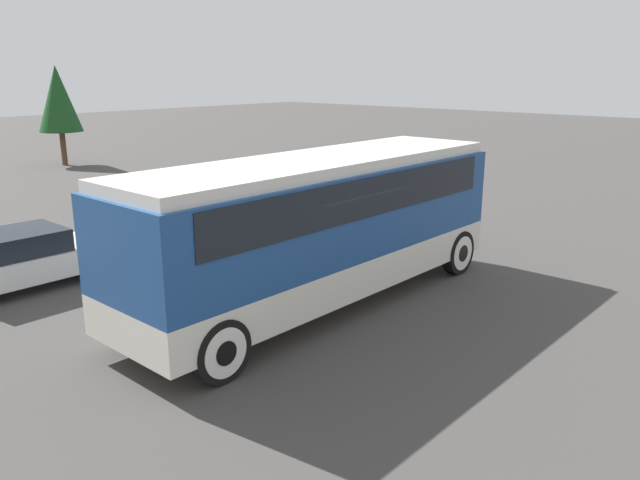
{
  "coord_description": "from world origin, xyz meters",
  "views": [
    {
      "loc": [
        -9.2,
        -8.27,
        4.8
      ],
      "look_at": [
        0.0,
        0.0,
        1.4
      ],
      "focal_mm": 35.0,
      "sensor_mm": 36.0,
      "label": 1
    }
  ],
  "objects": [
    {
      "name": "tour_bus",
      "position": [
        0.1,
        -0.0,
        1.87
      ],
      "size": [
        9.21,
        2.54,
        3.11
      ],
      "color": "silver",
      "rests_on": "ground_plane"
    },
    {
      "name": "parked_car_mid",
      "position": [
        -3.81,
        5.75,
        0.66
      ],
      "size": [
        4.34,
        1.8,
        1.31
      ],
      "color": "silver",
      "rests_on": "ground_plane"
    },
    {
      "name": "parked_car_near",
      "position": [
        4.45,
        7.8,
        0.74
      ],
      "size": [
        4.54,
        1.86,
        1.48
      ],
      "color": "#7A6B5B",
      "rests_on": "ground_plane"
    },
    {
      "name": "tree_left",
      "position": [
        5.88,
        23.03,
        3.34
      ],
      "size": [
        2.14,
        2.14,
        5.0
      ],
      "color": "brown",
      "rests_on": "ground_plane"
    },
    {
      "name": "ground_plane",
      "position": [
        0.0,
        0.0,
        0.0
      ],
      "size": [
        120.0,
        120.0,
        0.0
      ],
      "primitive_type": "plane",
      "color": "#423F3D"
    }
  ]
}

